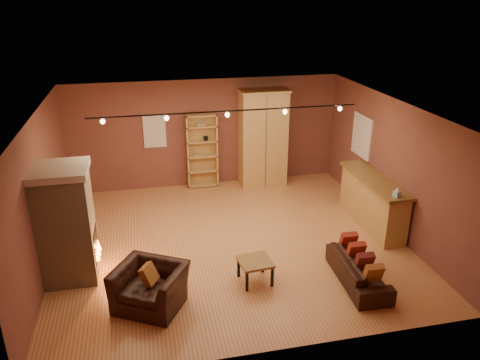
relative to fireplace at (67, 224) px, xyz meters
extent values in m
plane|color=#B16E3E|center=(3.04, 0.60, -1.06)|extent=(7.00, 7.00, 0.00)
plane|color=brown|center=(3.04, 0.60, 1.74)|extent=(7.00, 7.00, 0.00)
cube|color=brown|center=(3.04, 3.85, 0.34)|extent=(7.00, 0.02, 2.80)
cube|color=brown|center=(-0.46, 0.60, 0.34)|extent=(0.02, 6.50, 2.80)
cube|color=brown|center=(6.54, 0.60, 0.34)|extent=(0.02, 6.50, 2.80)
cube|color=tan|center=(-0.01, 0.00, -0.06)|extent=(0.90, 0.90, 2.00)
cube|color=beige|center=(-0.01, 0.00, 1.00)|extent=(0.98, 0.98, 0.12)
cube|color=black|center=(0.40, 0.00, -0.46)|extent=(0.10, 0.65, 0.55)
cone|color=orange|center=(0.46, 0.00, -0.58)|extent=(0.10, 0.10, 0.22)
cube|color=white|center=(1.74, 3.83, 0.49)|extent=(0.56, 0.04, 0.86)
cube|color=tan|center=(2.91, 3.83, -0.08)|extent=(0.80, 0.04, 1.95)
cube|color=tan|center=(2.53, 3.69, -0.08)|extent=(0.04, 0.31, 1.95)
cube|color=tan|center=(3.29, 3.69, -0.08)|extent=(0.04, 0.31, 1.95)
cube|color=gray|center=(2.78, 3.69, -0.19)|extent=(0.18, 0.12, 0.05)
cube|color=black|center=(3.02, 3.69, 0.25)|extent=(0.10, 0.10, 0.12)
cube|color=tan|center=(2.91, 3.69, -1.02)|extent=(0.80, 0.31, 0.04)
cube|color=tan|center=(2.91, 3.69, -0.62)|extent=(0.80, 0.31, 0.04)
cube|color=tan|center=(2.91, 3.69, -0.22)|extent=(0.80, 0.31, 0.03)
cube|color=tan|center=(2.91, 3.69, 0.18)|extent=(0.80, 0.31, 0.04)
cube|color=tan|center=(2.91, 3.69, 0.58)|extent=(0.80, 0.31, 0.04)
cube|color=tan|center=(2.91, 3.69, 0.87)|extent=(0.80, 0.31, 0.04)
cube|color=tan|center=(4.50, 3.53, 0.18)|extent=(1.19, 0.65, 2.49)
cube|color=olive|center=(4.50, 3.21, 0.18)|extent=(0.02, 0.01, 2.39)
cube|color=tan|center=(4.50, 3.53, 1.46)|extent=(1.25, 0.71, 0.06)
cube|color=tan|center=(6.24, 0.70, -0.54)|extent=(0.50, 2.19, 1.05)
cube|color=olive|center=(6.24, 0.70, 0.02)|extent=(0.62, 2.31, 0.06)
cube|color=#8BB9DF|center=(6.19, -0.28, 0.11)|extent=(0.16, 0.16, 0.13)
cone|color=white|center=(6.19, -0.28, 0.22)|extent=(0.08, 0.08, 0.10)
cube|color=white|center=(6.51, 2.00, 0.59)|extent=(0.05, 0.90, 1.00)
imported|color=black|center=(4.99, -1.30, -0.74)|extent=(0.57, 1.67, 0.65)
cube|color=#9F5F29|center=(4.96, -1.85, -0.52)|extent=(0.31, 0.24, 0.36)
cube|color=maroon|center=(4.98, -1.48, -0.52)|extent=(0.31, 0.24, 0.36)
cube|color=#A62E21|center=(5.00, -1.11, -0.52)|extent=(0.31, 0.24, 0.36)
cube|color=#A62E21|center=(5.02, -0.75, -0.52)|extent=(0.31, 0.24, 0.36)
imported|color=black|center=(1.34, -1.18, -0.59)|extent=(1.29, 1.15, 0.95)
cube|color=#9F5F29|center=(1.34, -1.18, -0.47)|extent=(0.35, 0.38, 0.34)
cube|color=olive|center=(3.19, -0.89, -0.66)|extent=(0.62, 0.62, 0.05)
cube|color=black|center=(2.96, -1.13, -0.87)|extent=(0.05, 0.05, 0.38)
cube|color=black|center=(3.43, -1.13, -0.87)|extent=(0.05, 0.05, 0.38)
cube|color=black|center=(2.96, -0.66, -0.87)|extent=(0.05, 0.05, 0.38)
cube|color=black|center=(3.43, -0.66, -0.87)|extent=(0.05, 0.05, 0.38)
cylinder|color=black|center=(3.04, 0.80, 1.66)|extent=(5.20, 0.03, 0.03)
sphere|color=#FFD88C|center=(0.74, 0.80, 1.59)|extent=(0.09, 0.09, 0.09)
sphere|color=#FFD88C|center=(1.89, 0.80, 1.59)|extent=(0.09, 0.09, 0.09)
sphere|color=#FFD88C|center=(3.04, 0.80, 1.59)|extent=(0.09, 0.09, 0.09)
sphere|color=#FFD88C|center=(4.19, 0.80, 1.59)|extent=(0.09, 0.09, 0.09)
sphere|color=#FFD88C|center=(5.34, 0.80, 1.59)|extent=(0.09, 0.09, 0.09)
camera|label=1|loc=(1.41, -7.77, 3.80)|focal=35.00mm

